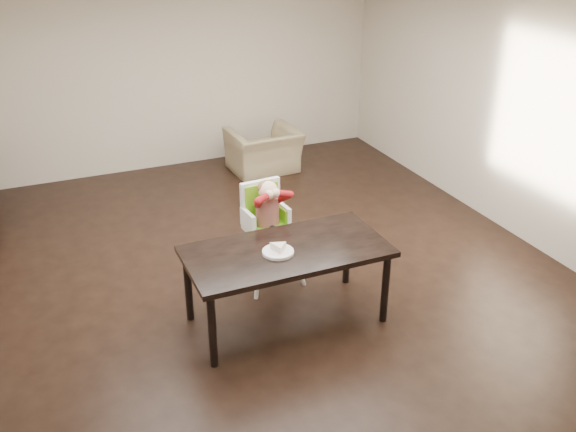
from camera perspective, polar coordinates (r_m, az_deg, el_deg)
name	(u,v)px	position (r m, az deg, el deg)	size (l,w,h in m)	color
ground	(268,274)	(6.76, -1.80, -5.18)	(7.00, 7.00, 0.00)	black
room_walls	(265,102)	(6.01, -2.05, 10.13)	(6.02, 7.02, 2.71)	beige
dining_table	(286,257)	(5.71, -0.14, -3.65)	(1.80, 0.90, 0.75)	black
high_chair	(266,210)	(6.32, -1.93, 0.51)	(0.50, 0.50, 1.10)	white
plate	(278,250)	(5.60, -0.87, -3.04)	(0.36, 0.36, 0.08)	white
armchair	(264,144)	(9.22, -2.17, 6.44)	(0.95, 0.62, 0.83)	#95845F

